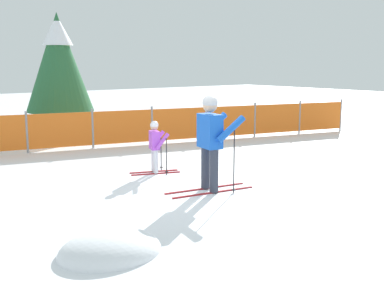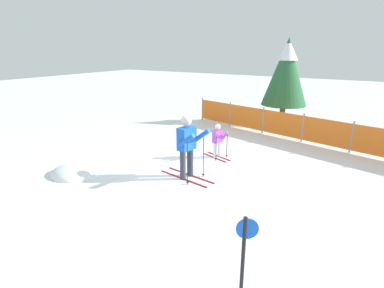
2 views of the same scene
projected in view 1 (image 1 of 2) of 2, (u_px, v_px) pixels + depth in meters
ground_plane at (193, 191)px, 8.64m from camera, size 60.00×60.00×0.00m
skier_adult at (211, 134)px, 8.46m from camera, size 1.66×0.80×1.72m
skier_child at (155, 143)px, 9.92m from camera, size 1.04×0.60×1.09m
safety_fence at (180, 124)px, 13.82m from camera, size 11.43×2.80×1.07m
conifer_far at (58, 61)px, 14.50m from camera, size 2.02×2.02×3.76m
snow_mound at (110, 253)px, 5.82m from camera, size 1.29×1.10×0.52m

